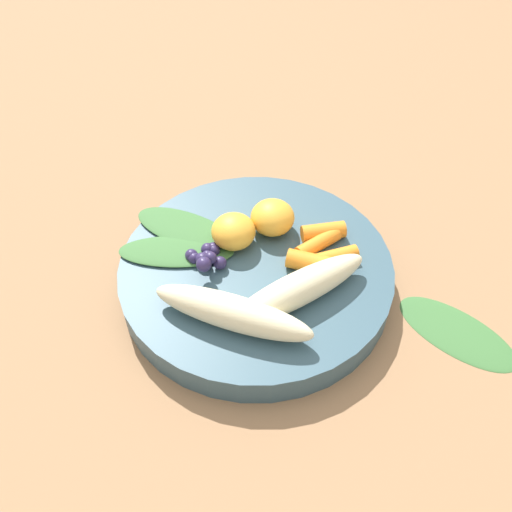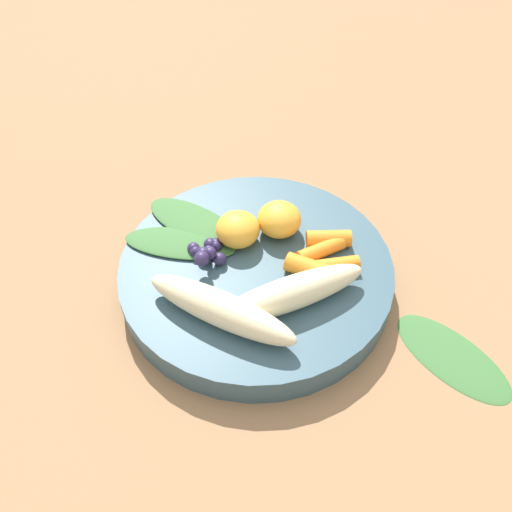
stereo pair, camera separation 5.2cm
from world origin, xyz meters
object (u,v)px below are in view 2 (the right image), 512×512
Objects in this scene: banana_peeled_left at (287,295)px; kale_leaf_stray at (453,356)px; banana_peeled_right at (221,309)px; orange_segment_near at (237,230)px; bowl at (256,273)px.

banana_peeled_left reaches higher than kale_leaf_stray.
banana_peeled_right is (-0.06, 0.02, 0.00)m from banana_peeled_left.
banana_peeled_left is 1.00× the size of banana_peeled_right.
orange_segment_near is (0.00, 0.10, 0.00)m from banana_peeled_left.
banana_peeled_right is 0.10m from orange_segment_near.
banana_peeled_right is at bearing -136.50° from kale_leaf_stray.
bowl is 0.08m from banana_peeled_right.
banana_peeled_left is (-0.00, -0.06, 0.03)m from bowl.
orange_segment_near is at bearing 111.68° from banana_peeled_right.
bowl is 1.84× the size of banana_peeled_left.
banana_peeled_left is at bearing -144.26° from kale_leaf_stray.
bowl reaches higher than kale_leaf_stray.
bowl is 6.09× the size of orange_segment_near.
orange_segment_near is at bearing 92.38° from bowl.
orange_segment_near is (0.06, 0.08, 0.00)m from banana_peeled_right.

